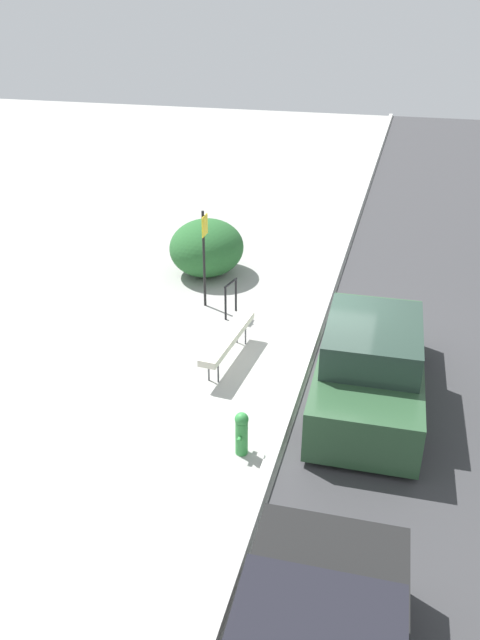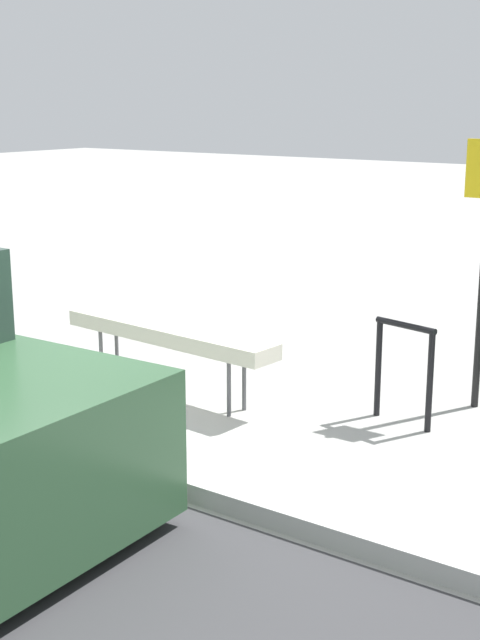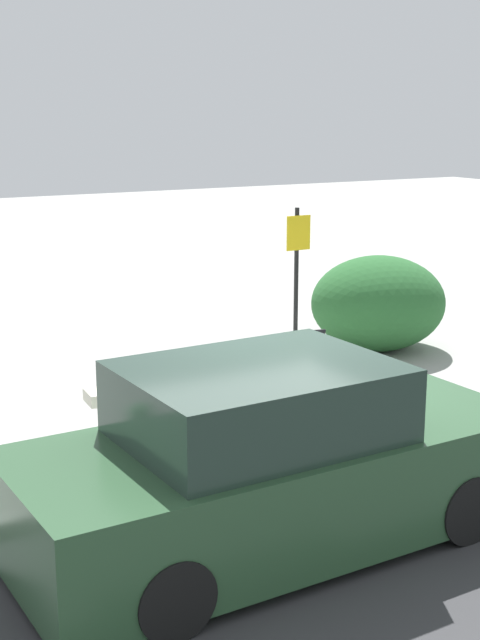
{
  "view_description": "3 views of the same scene",
  "coord_description": "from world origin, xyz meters",
  "px_view_note": "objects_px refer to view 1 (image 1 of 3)",
  "views": [
    {
      "loc": [
        -10.48,
        -1.55,
        6.46
      ],
      "look_at": [
        -0.4,
        1.22,
        1.03
      ],
      "focal_mm": 35.0,
      "sensor_mm": 36.0,
      "label": 1
    },
    {
      "loc": [
        4.54,
        -4.16,
        2.5
      ],
      "look_at": [
        0.13,
        2.0,
        0.62
      ],
      "focal_mm": 50.0,
      "sensor_mm": 36.0,
      "label": 2
    },
    {
      "loc": [
        -4.4,
        -7.13,
        3.55
      ],
      "look_at": [
        0.72,
        1.95,
        1.09
      ],
      "focal_mm": 50.0,
      "sensor_mm": 36.0,
      "label": 3
    }
  ],
  "objects_px": {
    "bench": "(228,338)",
    "parked_car_near": "(370,364)",
    "bike_rack": "(231,295)",
    "sign_post": "(204,250)",
    "fire_hydrant": "(242,432)"
  },
  "relations": [
    {
      "from": "bench",
      "to": "sign_post",
      "type": "relative_size",
      "value": 0.97
    },
    {
      "from": "bench",
      "to": "parked_car_near",
      "type": "bearing_deg",
      "value": -96.33
    },
    {
      "from": "bike_rack",
      "to": "parked_car_near",
      "type": "xyz_separation_m",
      "value": [
        -2.5,
        -3.29,
        0.2
      ]
    },
    {
      "from": "bench",
      "to": "bike_rack",
      "type": "relative_size",
      "value": 2.7
    },
    {
      "from": "bench",
      "to": "bike_rack",
      "type": "bearing_deg",
      "value": 19.04
    },
    {
      "from": "parked_car_near",
      "to": "bike_rack",
      "type": "bearing_deg",
      "value": 51.14
    },
    {
      "from": "bike_rack",
      "to": "parked_car_near",
      "type": "bearing_deg",
      "value": -127.26
    },
    {
      "from": "sign_post",
      "to": "fire_hydrant",
      "type": "height_order",
      "value": "sign_post"
    },
    {
      "from": "bench",
      "to": "parked_car_near",
      "type": "relative_size",
      "value": 0.5
    },
    {
      "from": "bench",
      "to": "bike_rack",
      "type": "xyz_separation_m",
      "value": [
        1.97,
        0.51,
        -0.03
      ]
    },
    {
      "from": "bench",
      "to": "fire_hydrant",
      "type": "xyz_separation_m",
      "value": [
        -2.64,
        -1.0,
        -0.13
      ]
    },
    {
      "from": "bike_rack",
      "to": "sign_post",
      "type": "bearing_deg",
      "value": 65.48
    },
    {
      "from": "bench",
      "to": "fire_hydrant",
      "type": "relative_size",
      "value": 2.91
    },
    {
      "from": "fire_hydrant",
      "to": "parked_car_near",
      "type": "relative_size",
      "value": 0.17
    },
    {
      "from": "bench",
      "to": "sign_post",
      "type": "distance_m",
      "value": 2.73
    }
  ]
}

